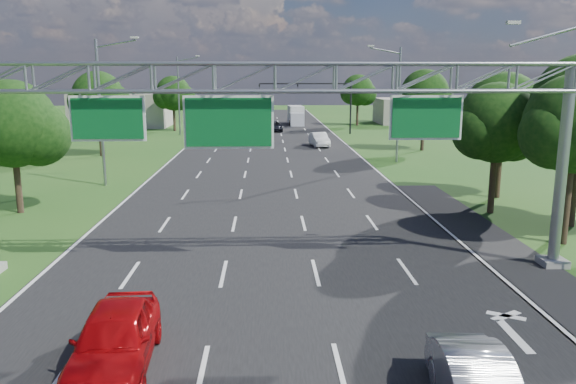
{
  "coord_description": "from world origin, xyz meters",
  "views": [
    {
      "loc": [
        -0.06,
        -9.3,
        7.55
      ],
      "look_at": [
        0.79,
        13.37,
        2.86
      ],
      "focal_mm": 35.0,
      "sensor_mm": 36.0,
      "label": 1
    }
  ],
  "objects_px": {
    "traffic_signal": "(324,95)",
    "red_coupe": "(115,338)",
    "box_truck": "(296,116)",
    "sign_gantry": "(277,94)"
  },
  "relations": [
    {
      "from": "traffic_signal",
      "to": "red_coupe",
      "type": "xyz_separation_m",
      "value": [
        -11.56,
        -60.58,
        -4.33
      ]
    },
    {
      "from": "traffic_signal",
      "to": "red_coupe",
      "type": "distance_m",
      "value": 61.83
    },
    {
      "from": "box_truck",
      "to": "red_coupe",
      "type": "bearing_deg",
      "value": -99.57
    },
    {
      "from": "red_coupe",
      "to": "sign_gantry",
      "type": "bearing_deg",
      "value": 56.47
    },
    {
      "from": "sign_gantry",
      "to": "traffic_signal",
      "type": "bearing_deg",
      "value": 82.32
    },
    {
      "from": "sign_gantry",
      "to": "box_truck",
      "type": "height_order",
      "value": "sign_gantry"
    },
    {
      "from": "sign_gantry",
      "to": "red_coupe",
      "type": "xyz_separation_m",
      "value": [
        -4.41,
        -7.58,
        -6.05
      ]
    },
    {
      "from": "traffic_signal",
      "to": "box_truck",
      "type": "xyz_separation_m",
      "value": [
        -2.92,
        15.27,
        -3.79
      ]
    },
    {
      "from": "sign_gantry",
      "to": "traffic_signal",
      "type": "distance_m",
      "value": 53.51
    },
    {
      "from": "traffic_signal",
      "to": "sign_gantry",
      "type": "bearing_deg",
      "value": -97.68
    }
  ]
}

